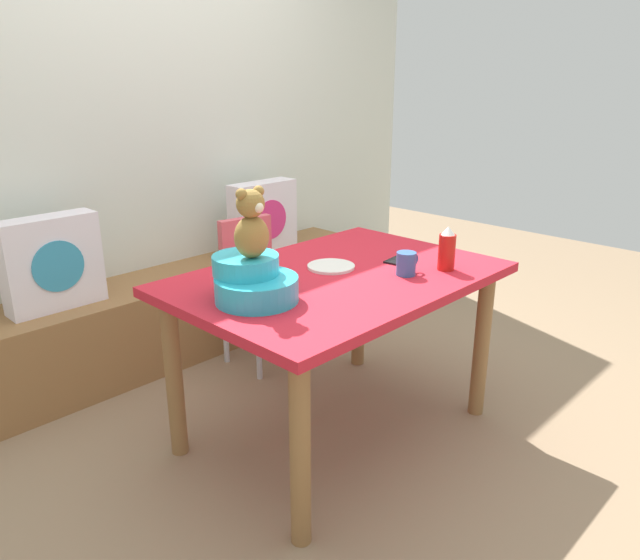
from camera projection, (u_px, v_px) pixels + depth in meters
ground_plane at (336, 430)px, 2.67m from camera, size 8.00×8.00×0.00m
back_wall at (137, 116)px, 3.22m from camera, size 4.40×0.10×2.60m
window_bench at (181, 312)px, 3.39m from camera, size 2.60×0.44×0.46m
pillow_floral_left at (52, 263)px, 2.77m from camera, size 0.44×0.15×0.44m
pillow_floral_right at (263, 218)px, 3.65m from camera, size 0.44×0.15×0.44m
dining_table at (337, 297)px, 2.46m from camera, size 1.33×0.91×0.74m
highchair at (258, 272)px, 3.16m from camera, size 0.37×0.49×0.79m
infant_seat_teal at (253, 281)px, 2.13m from camera, size 0.30×0.33×0.16m
teddy_bear at (251, 225)px, 2.06m from camera, size 0.13×0.12×0.25m
ketchup_bottle at (447, 249)px, 2.46m from camera, size 0.07×0.07×0.18m
coffee_mug at (407, 263)px, 2.41m from camera, size 0.12×0.08×0.09m
dinner_plate_near at (331, 266)px, 2.51m from camera, size 0.20×0.20×0.01m
cell_phone at (399, 260)px, 2.61m from camera, size 0.15×0.09×0.01m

